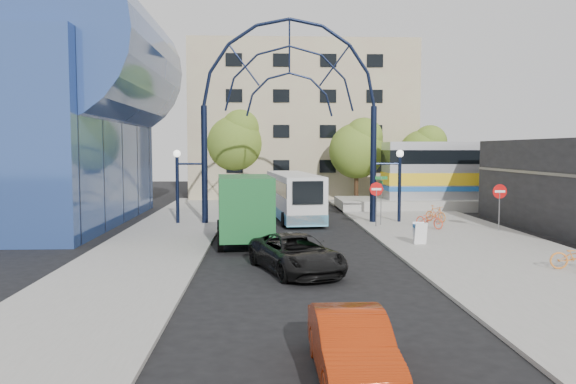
{
  "coord_description": "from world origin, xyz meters",
  "views": [
    {
      "loc": [
        -1.54,
        -19.15,
        4.43
      ],
      "look_at": [
        -0.44,
        6.0,
        2.53
      ],
      "focal_mm": 35.0,
      "sensor_mm": 36.0,
      "label": 1
    }
  ],
  "objects_px": {
    "city_bus": "(293,195)",
    "green_truck": "(244,210)",
    "stop_sign": "(376,193)",
    "street_name_sign": "(381,190)",
    "red_sedan": "(352,346)",
    "bike_near_a": "(429,219)",
    "tree_north_a": "(358,147)",
    "sandwich_board": "(420,231)",
    "do_not_enter_sign": "(500,196)",
    "bike_near_b": "(436,214)",
    "black_suv": "(296,254)",
    "gateway_arch": "(289,79)",
    "tree_north_b": "(236,140)",
    "train_car": "(551,170)",
    "tree_north_c": "(425,151)"
  },
  "relations": [
    {
      "from": "city_bus",
      "to": "green_truck",
      "type": "distance_m",
      "value": 9.97
    },
    {
      "from": "stop_sign",
      "to": "street_name_sign",
      "type": "xyz_separation_m",
      "value": [
        0.4,
        0.6,
        0.14
      ]
    },
    {
      "from": "red_sedan",
      "to": "bike_near_a",
      "type": "xyz_separation_m",
      "value": [
        7.43,
        19.74,
        -0.05
      ]
    },
    {
      "from": "tree_north_a",
      "to": "red_sedan",
      "type": "distance_m",
      "value": 35.31
    },
    {
      "from": "street_name_sign",
      "to": "tree_north_a",
      "type": "height_order",
      "value": "tree_north_a"
    },
    {
      "from": "sandwich_board",
      "to": "red_sedan",
      "type": "relative_size",
      "value": 0.25
    },
    {
      "from": "do_not_enter_sign",
      "to": "bike_near_b",
      "type": "xyz_separation_m",
      "value": [
        -2.26,
        3.75,
        -1.36
      ]
    },
    {
      "from": "bike_near_a",
      "to": "sandwich_board",
      "type": "bearing_deg",
      "value": -145.6
    },
    {
      "from": "do_not_enter_sign",
      "to": "street_name_sign",
      "type": "height_order",
      "value": "street_name_sign"
    },
    {
      "from": "black_suv",
      "to": "red_sedan",
      "type": "bearing_deg",
      "value": -105.89
    },
    {
      "from": "gateway_arch",
      "to": "street_name_sign",
      "type": "height_order",
      "value": "gateway_arch"
    },
    {
      "from": "tree_north_b",
      "to": "do_not_enter_sign",
      "type": "bearing_deg",
      "value": -53.26
    },
    {
      "from": "sandwich_board",
      "to": "tree_north_b",
      "type": "bearing_deg",
      "value": 111.59
    },
    {
      "from": "tree_north_a",
      "to": "tree_north_b",
      "type": "distance_m",
      "value": 10.79
    },
    {
      "from": "bike_near_a",
      "to": "green_truck",
      "type": "bearing_deg",
      "value": 167.1
    },
    {
      "from": "sandwich_board",
      "to": "tree_north_a",
      "type": "height_order",
      "value": "tree_north_a"
    },
    {
      "from": "sandwich_board",
      "to": "train_car",
      "type": "height_order",
      "value": "train_car"
    },
    {
      "from": "stop_sign",
      "to": "red_sedan",
      "type": "relative_size",
      "value": 0.63
    },
    {
      "from": "do_not_enter_sign",
      "to": "red_sedan",
      "type": "bearing_deg",
      "value": -120.18
    },
    {
      "from": "gateway_arch",
      "to": "green_truck",
      "type": "xyz_separation_m",
      "value": [
        -2.46,
        -6.88,
        -6.94
      ]
    },
    {
      "from": "train_car",
      "to": "street_name_sign",
      "type": "bearing_deg",
      "value": -147.58
    },
    {
      "from": "gateway_arch",
      "to": "red_sedan",
      "type": "bearing_deg",
      "value": -89.61
    },
    {
      "from": "stop_sign",
      "to": "city_bus",
      "type": "distance_m",
      "value": 6.46
    },
    {
      "from": "black_suv",
      "to": "tree_north_c",
      "type": "bearing_deg",
      "value": 46.2
    },
    {
      "from": "red_sedan",
      "to": "sandwich_board",
      "type": "bearing_deg",
      "value": 68.84
    },
    {
      "from": "train_car",
      "to": "city_bus",
      "type": "xyz_separation_m",
      "value": [
        -19.63,
        -5.32,
        -1.38
      ]
    },
    {
      "from": "black_suv",
      "to": "train_car",
      "type": "bearing_deg",
      "value": 27.06
    },
    {
      "from": "city_bus",
      "to": "red_sedan",
      "type": "relative_size",
      "value": 2.72
    },
    {
      "from": "tree_north_a",
      "to": "green_truck",
      "type": "bearing_deg",
      "value": -114.53
    },
    {
      "from": "street_name_sign",
      "to": "black_suv",
      "type": "bearing_deg",
      "value": -115.33
    },
    {
      "from": "tree_north_a",
      "to": "green_truck",
      "type": "xyz_separation_m",
      "value": [
        -8.58,
        -18.8,
        -2.99
      ]
    },
    {
      "from": "train_car",
      "to": "stop_sign",
      "type": "bearing_deg",
      "value": -146.66
    },
    {
      "from": "tree_north_c",
      "to": "red_sedan",
      "type": "height_order",
      "value": "tree_north_c"
    },
    {
      "from": "tree_north_c",
      "to": "bike_near_b",
      "type": "distance_m",
      "value": 15.03
    },
    {
      "from": "bike_near_a",
      "to": "street_name_sign",
      "type": "bearing_deg",
      "value": 113.04
    },
    {
      "from": "tree_north_a",
      "to": "bike_near_a",
      "type": "distance_m",
      "value": 15.44
    },
    {
      "from": "street_name_sign",
      "to": "gateway_arch",
      "type": "bearing_deg",
      "value": 164.93
    },
    {
      "from": "sandwich_board",
      "to": "black_suv",
      "type": "bearing_deg",
      "value": -139.24
    },
    {
      "from": "stop_sign",
      "to": "sandwich_board",
      "type": "relative_size",
      "value": 2.53
    },
    {
      "from": "street_name_sign",
      "to": "sandwich_board",
      "type": "xyz_separation_m",
      "value": [
        0.4,
        -6.62,
        -1.39
      ]
    },
    {
      "from": "bike_near_a",
      "to": "red_sedan",
      "type": "bearing_deg",
      "value": -145.05
    },
    {
      "from": "stop_sign",
      "to": "tree_north_b",
      "type": "distance_m",
      "value": 20.18
    },
    {
      "from": "gateway_arch",
      "to": "tree_north_c",
      "type": "height_order",
      "value": "gateway_arch"
    },
    {
      "from": "gateway_arch",
      "to": "train_car",
      "type": "bearing_deg",
      "value": 21.8
    },
    {
      "from": "gateway_arch",
      "to": "street_name_sign",
      "type": "distance_m",
      "value": 8.38
    },
    {
      "from": "street_name_sign",
      "to": "tree_north_a",
      "type": "bearing_deg",
      "value": 86.04
    },
    {
      "from": "do_not_enter_sign",
      "to": "bike_near_b",
      "type": "height_order",
      "value": "do_not_enter_sign"
    },
    {
      "from": "tree_north_a",
      "to": "black_suv",
      "type": "height_order",
      "value": "tree_north_a"
    },
    {
      "from": "tree_north_a",
      "to": "bike_near_a",
      "type": "bearing_deg",
      "value": -84.4
    },
    {
      "from": "gateway_arch",
      "to": "stop_sign",
      "type": "bearing_deg",
      "value": -22.63
    }
  ]
}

